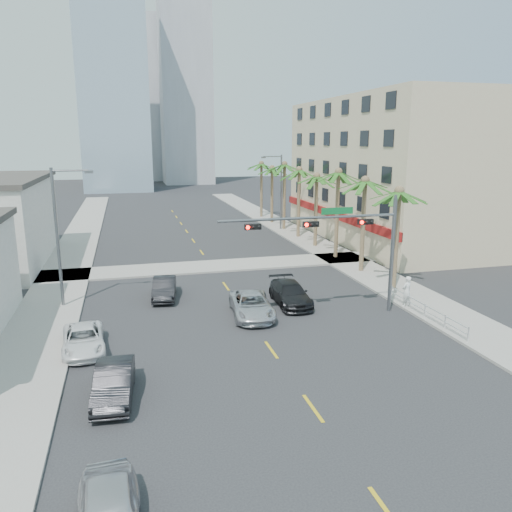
# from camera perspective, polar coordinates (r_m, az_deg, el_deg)

# --- Properties ---
(ground) EXTENTS (260.00, 260.00, 0.00)m
(ground) POSITION_cam_1_polar(r_m,az_deg,el_deg) (22.93, 4.68, -14.53)
(ground) COLOR #262628
(ground) RESTS_ON ground
(sidewalk_right) EXTENTS (4.00, 120.00, 0.15)m
(sidewalk_right) POSITION_cam_1_polar(r_m,az_deg,el_deg) (44.70, 10.76, -0.81)
(sidewalk_right) COLOR gray
(sidewalk_right) RESTS_ON ground
(sidewalk_left) EXTENTS (4.00, 120.00, 0.15)m
(sidewalk_left) POSITION_cam_1_polar(r_m,az_deg,el_deg) (40.84, -21.38, -2.81)
(sidewalk_left) COLOR gray
(sidewalk_left) RESTS_ON ground
(sidewalk_cross) EXTENTS (80.00, 4.00, 0.15)m
(sidewalk_cross) POSITION_cam_1_polar(r_m,az_deg,el_deg) (43.01, -5.03, -1.18)
(sidewalk_cross) COLOR gray
(sidewalk_cross) RESTS_ON ground
(building_right) EXTENTS (15.25, 28.00, 15.00)m
(building_right) POSITION_cam_1_polar(r_m,az_deg,el_deg) (57.07, 15.95, 9.43)
(building_right) COLOR beige
(building_right) RESTS_ON ground
(tower_far_left) EXTENTS (14.00, 14.00, 48.00)m
(tower_far_left) POSITION_cam_1_polar(r_m,az_deg,el_deg) (114.92, -16.07, 19.25)
(tower_far_left) COLOR #99B2C6
(tower_far_left) RESTS_ON ground
(tower_far_right) EXTENTS (12.00, 12.00, 60.00)m
(tower_far_right) POSITION_cam_1_polar(r_m,az_deg,el_deg) (131.54, -8.16, 21.39)
(tower_far_right) COLOR #ADADB2
(tower_far_right) RESTS_ON ground
(tower_far_center) EXTENTS (16.00, 16.00, 42.00)m
(tower_far_center) POSITION_cam_1_polar(r_m,az_deg,el_deg) (144.56, -13.71, 16.81)
(tower_far_center) COLOR #ADADB2
(tower_far_center) RESTS_ON ground
(traffic_signal_mast) EXTENTS (11.12, 0.54, 7.20)m
(traffic_signal_mast) POSITION_cam_1_polar(r_m,az_deg,el_deg) (30.41, 10.21, 2.34)
(traffic_signal_mast) COLOR slate
(traffic_signal_mast) RESTS_ON ground
(palm_tree_0) EXTENTS (4.80, 4.80, 7.80)m
(palm_tree_0) POSITION_cam_1_polar(r_m,az_deg,el_deg) (36.38, 16.06, 6.99)
(palm_tree_0) COLOR brown
(palm_tree_0) RESTS_ON ground
(palm_tree_1) EXTENTS (4.80, 4.80, 8.16)m
(palm_tree_1) POSITION_cam_1_polar(r_m,az_deg,el_deg) (40.89, 12.37, 8.30)
(palm_tree_1) COLOR brown
(palm_tree_1) RESTS_ON ground
(palm_tree_2) EXTENTS (4.80, 4.80, 8.52)m
(palm_tree_2) POSITION_cam_1_polar(r_m,az_deg,el_deg) (45.55, 9.41, 9.32)
(palm_tree_2) COLOR brown
(palm_tree_2) RESTS_ON ground
(palm_tree_3) EXTENTS (4.80, 4.80, 7.80)m
(palm_tree_3) POSITION_cam_1_polar(r_m,az_deg,el_deg) (50.38, 6.96, 8.94)
(palm_tree_3) COLOR brown
(palm_tree_3) RESTS_ON ground
(palm_tree_4) EXTENTS (4.80, 4.80, 8.16)m
(palm_tree_4) POSITION_cam_1_polar(r_m,az_deg,el_deg) (55.21, 4.96, 9.70)
(palm_tree_4) COLOR brown
(palm_tree_4) RESTS_ON ground
(palm_tree_5) EXTENTS (4.80, 4.80, 8.52)m
(palm_tree_5) POSITION_cam_1_polar(r_m,az_deg,el_deg) (60.11, 3.29, 10.33)
(palm_tree_5) COLOR brown
(palm_tree_5) RESTS_ON ground
(palm_tree_6) EXTENTS (4.80, 4.80, 7.80)m
(palm_tree_6) POSITION_cam_1_polar(r_m,az_deg,el_deg) (65.11, 1.85, 9.93)
(palm_tree_6) COLOR brown
(palm_tree_6) RESTS_ON ground
(palm_tree_7) EXTENTS (4.80, 4.80, 8.16)m
(palm_tree_7) POSITION_cam_1_polar(r_m,az_deg,el_deg) (70.09, 0.62, 10.45)
(palm_tree_7) COLOR brown
(palm_tree_7) RESTS_ON ground
(streetlight_left) EXTENTS (2.55, 0.25, 9.00)m
(streetlight_left) POSITION_cam_1_polar(r_m,az_deg,el_deg) (33.84, -21.48, 2.71)
(streetlight_left) COLOR slate
(streetlight_left) RESTS_ON ground
(streetlight_right) EXTENTS (2.55, 0.25, 9.00)m
(streetlight_right) POSITION_cam_1_polar(r_m,az_deg,el_deg) (60.12, 2.70, 7.73)
(streetlight_right) COLOR slate
(streetlight_right) RESTS_ON ground
(guardrail) EXTENTS (0.08, 8.08, 1.00)m
(guardrail) POSITION_cam_1_polar(r_m,az_deg,el_deg) (32.02, 18.77, -5.74)
(guardrail) COLOR silver
(guardrail) RESTS_ON ground
(car_parked_mid) EXTENTS (1.83, 4.44, 1.43)m
(car_parked_mid) POSITION_cam_1_polar(r_m,az_deg,el_deg) (22.32, -15.94, -13.78)
(car_parked_mid) COLOR black
(car_parked_mid) RESTS_ON ground
(car_parked_far) EXTENTS (2.39, 4.60, 1.24)m
(car_parked_far) POSITION_cam_1_polar(r_m,az_deg,el_deg) (27.48, -19.13, -9.01)
(car_parked_far) COLOR white
(car_parked_far) RESTS_ON ground
(car_lane_left) EXTENTS (2.04, 4.46, 1.42)m
(car_lane_left) POSITION_cam_1_polar(r_m,az_deg,el_deg) (34.92, -10.44, -3.63)
(car_lane_left) COLOR black
(car_lane_left) RESTS_ON ground
(car_lane_center) EXTENTS (2.88, 5.38, 1.43)m
(car_lane_center) POSITION_cam_1_polar(r_m,az_deg,el_deg) (30.86, -0.51, -5.63)
(car_lane_center) COLOR silver
(car_lane_center) RESTS_ON ground
(car_lane_right) EXTENTS (2.21, 5.08, 1.45)m
(car_lane_right) POSITION_cam_1_polar(r_m,az_deg,el_deg) (33.18, 3.93, -4.30)
(car_lane_right) COLOR black
(car_lane_right) RESTS_ON ground
(pedestrian) EXTENTS (0.84, 0.68, 1.99)m
(pedestrian) POSITION_cam_1_polar(r_m,az_deg,el_deg) (33.58, 16.85, -3.88)
(pedestrian) COLOR white
(pedestrian) RESTS_ON sidewalk_right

